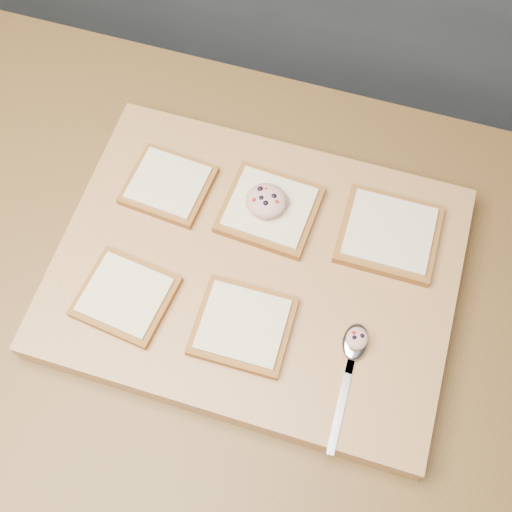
{
  "coord_description": "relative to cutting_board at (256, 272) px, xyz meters",
  "views": [
    {
      "loc": [
        0.13,
        -0.29,
        1.73
      ],
      "look_at": [
        0.03,
        0.04,
        0.97
      ],
      "focal_mm": 45.0,
      "sensor_mm": 36.0,
      "label": 1
    }
  ],
  "objects": [
    {
      "name": "cutting_board",
      "position": [
        0.0,
        0.0,
        0.0
      ],
      "size": [
        0.53,
        0.41,
        0.04
      ],
      "primitive_type": "cube",
      "color": "tan",
      "rests_on": "island_counter"
    },
    {
      "name": "tuna_salad_dollop",
      "position": [
        -0.01,
        0.08,
        0.05
      ],
      "size": [
        0.06,
        0.05,
        0.03
      ],
      "color": "#D7958A",
      "rests_on": "bread_far_center"
    },
    {
      "name": "ground",
      "position": [
        -0.03,
        -0.04,
        -0.92
      ],
      "size": [
        4.0,
        4.0,
        0.0
      ],
      "primitive_type": "plane",
      "color": "#515459",
      "rests_on": "ground"
    },
    {
      "name": "spoon_salad",
      "position": [
        0.15,
        -0.07,
        0.04
      ],
      "size": [
        0.03,
        0.03,
        0.02
      ],
      "color": "#D7958A",
      "rests_on": "spoon"
    },
    {
      "name": "bread_far_right",
      "position": [
        0.16,
        0.09,
        0.03
      ],
      "size": [
        0.13,
        0.12,
        0.02
      ],
      "color": "#8F5E25",
      "rests_on": "cutting_board"
    },
    {
      "name": "bread_far_center",
      "position": [
        -0.01,
        0.08,
        0.03
      ],
      "size": [
        0.13,
        0.12,
        0.02
      ],
      "color": "#8F5E25",
      "rests_on": "cutting_board"
    },
    {
      "name": "bread_near_left",
      "position": [
        -0.15,
        -0.1,
        0.03
      ],
      "size": [
        0.13,
        0.12,
        0.02
      ],
      "color": "#8F5E25",
      "rests_on": "cutting_board"
    },
    {
      "name": "bread_near_center",
      "position": [
        0.01,
        -0.09,
        0.03
      ],
      "size": [
        0.12,
        0.11,
        0.02
      ],
      "color": "#8F5E25",
      "rests_on": "cutting_board"
    },
    {
      "name": "bread_far_left",
      "position": [
        -0.15,
        0.08,
        0.03
      ],
      "size": [
        0.12,
        0.11,
        0.02
      ],
      "color": "#8F5E25",
      "rests_on": "cutting_board"
    },
    {
      "name": "island_counter",
      "position": [
        -0.03,
        -0.04,
        -0.47
      ],
      "size": [
        2.0,
        0.8,
        0.9
      ],
      "color": "slate",
      "rests_on": "ground"
    },
    {
      "name": "spoon",
      "position": [
        0.15,
        -0.08,
        0.03
      ],
      "size": [
        0.03,
        0.17,
        0.01
      ],
      "color": "silver",
      "rests_on": "cutting_board"
    }
  ]
}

